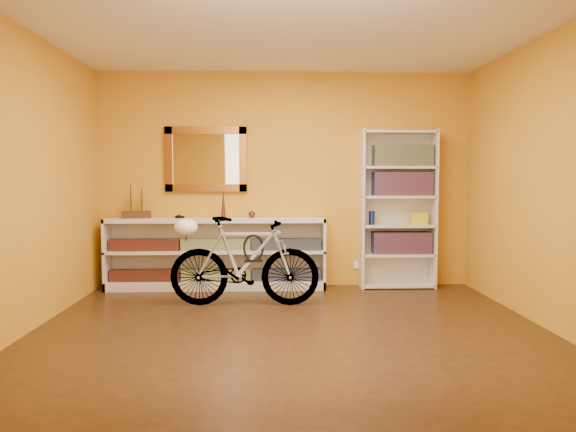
{
  "coord_description": "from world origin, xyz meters",
  "views": [
    {
      "loc": [
        -0.17,
        -4.76,
        1.33
      ],
      "look_at": [
        0.0,
        0.7,
        0.95
      ],
      "focal_mm": 34.56,
      "sensor_mm": 36.0,
      "label": 1
    }
  ],
  "objects_px": {
    "bookcase": "(398,209)",
    "helmet": "(186,227)",
    "console_unit": "(216,254)",
    "bicycle": "(245,261)"
  },
  "relations": [
    {
      "from": "bookcase",
      "to": "helmet",
      "type": "xyz_separation_m",
      "value": [
        -2.4,
        -0.89,
        -0.13
      ]
    },
    {
      "from": "bicycle",
      "to": "console_unit",
      "type": "bearing_deg",
      "value": 24.85
    },
    {
      "from": "console_unit",
      "to": "bookcase",
      "type": "distance_m",
      "value": 2.24
    },
    {
      "from": "bicycle",
      "to": "helmet",
      "type": "relative_size",
      "value": 6.43
    },
    {
      "from": "console_unit",
      "to": "bicycle",
      "type": "relative_size",
      "value": 1.65
    },
    {
      "from": "console_unit",
      "to": "helmet",
      "type": "height_order",
      "value": "helmet"
    },
    {
      "from": "bicycle",
      "to": "helmet",
      "type": "xyz_separation_m",
      "value": [
        -0.6,
        0.02,
        0.35
      ]
    },
    {
      "from": "bookcase",
      "to": "helmet",
      "type": "bearing_deg",
      "value": -159.7
    },
    {
      "from": "bicycle",
      "to": "helmet",
      "type": "height_order",
      "value": "bicycle"
    },
    {
      "from": "bicycle",
      "to": "helmet",
      "type": "distance_m",
      "value": 0.7
    }
  ]
}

